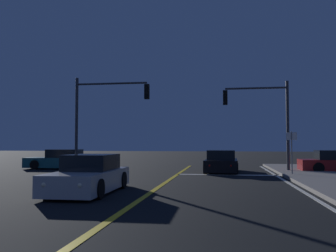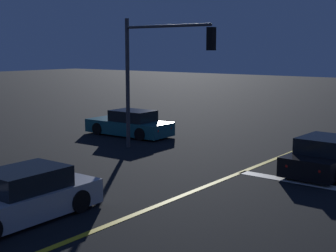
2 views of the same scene
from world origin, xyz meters
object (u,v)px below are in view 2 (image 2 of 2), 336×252
(car_following_oncoming_silver, at_px, (19,198))
(traffic_signal_far_left, at_px, (156,62))
(car_distant_tail_black, at_px, (327,156))
(car_lead_oncoming_teal, at_px, (130,124))

(car_following_oncoming_silver, height_order, traffic_signal_far_left, traffic_signal_far_left)
(car_distant_tail_black, distance_m, traffic_signal_far_left, 7.99)
(car_following_oncoming_silver, relative_size, car_distant_tail_black, 1.04)
(car_following_oncoming_silver, relative_size, traffic_signal_far_left, 0.79)
(car_lead_oncoming_teal, height_order, traffic_signal_far_left, traffic_signal_far_left)
(car_lead_oncoming_teal, distance_m, car_distant_tail_black, 11.00)
(traffic_signal_far_left, bearing_deg, car_lead_oncoming_teal, 147.59)
(car_distant_tail_black, height_order, traffic_signal_far_left, traffic_signal_far_left)
(car_lead_oncoming_teal, bearing_deg, traffic_signal_far_left, -124.54)
(car_lead_oncoming_teal, bearing_deg, car_distant_tail_black, -99.07)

